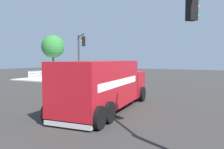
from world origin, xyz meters
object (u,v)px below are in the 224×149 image
object	(u,v)px
delivery_truck	(105,85)
shade_tree_near	(53,47)
traffic_light_secondary	(80,51)
pedestrian_near_corner	(74,70)

from	to	relation	value
delivery_truck	shade_tree_near	distance (m)	25.18
traffic_light_secondary	pedestrian_near_corner	bearing A→B (deg)	-140.34
traffic_light_secondary	pedestrian_near_corner	distance (m)	13.82
delivery_truck	pedestrian_near_corner	xyz separation A→B (m)	(-19.83, -16.91, -0.41)
shade_tree_near	pedestrian_near_corner	bearing A→B (deg)	152.33
pedestrian_near_corner	shade_tree_near	bearing A→B (deg)	-27.67
delivery_truck	pedestrian_near_corner	size ratio (longest dim) A/B	5.26
delivery_truck	pedestrian_near_corner	world-z (taller)	delivery_truck
shade_tree_near	delivery_truck	bearing A→B (deg)	48.05
traffic_light_secondary	shade_tree_near	world-z (taller)	shade_tree_near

